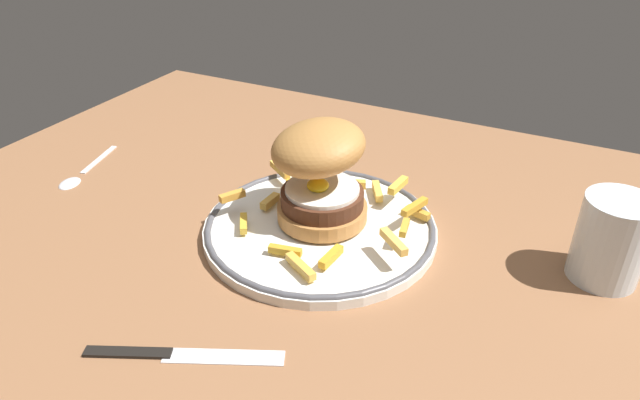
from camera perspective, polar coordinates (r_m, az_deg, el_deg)
ground_plane at (r=65.70cm, az=-1.01°, el=-7.16°), size 111.63×91.33×4.00cm
dinner_plate at (r=68.00cm, az=0.00°, el=-2.72°), size 27.75×27.75×1.60cm
burger at (r=65.83cm, az=-0.03°, el=3.00°), size 15.99×15.90×12.35cm
fries_pile at (r=68.32cm, az=1.29°, el=-0.78°), size 24.02×21.77×2.70cm
water_glass at (r=66.61cm, az=27.01°, el=-4.08°), size 7.22×7.22×9.54cm
knife at (r=55.06cm, az=-15.15°, el=-14.57°), size 16.98×8.89×0.70cm
spoon at (r=87.07cm, az=-23.09°, el=2.33°), size 5.07×13.29×0.90cm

